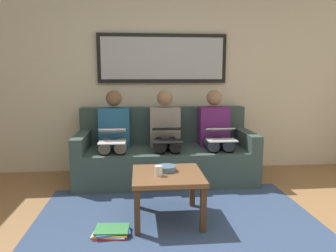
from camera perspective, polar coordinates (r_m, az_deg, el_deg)
The scene contains 14 objects.
wall_rear at distance 4.50m, azimuth -1.07°, elevation 8.72°, with size 6.00×0.12×2.60m, color beige.
area_rug at distance 3.06m, azimuth 1.54°, elevation -16.50°, with size 2.60×1.80×0.01m, color #33476B.
couch at distance 4.15m, azimuth -0.54°, elevation -5.10°, with size 2.20×0.90×0.90m.
framed_mirror at distance 4.42m, azimuth -0.99°, elevation 11.96°, with size 1.75×0.05×0.66m.
coffee_table at distance 2.96m, azimuth -0.08°, elevation -9.63°, with size 0.64×0.64×0.44m.
cup at distance 2.86m, azimuth -1.71°, elevation -7.99°, with size 0.07×0.07×0.09m, color silver.
bowl at distance 3.00m, azimuth -0.30°, elevation -7.57°, with size 0.19×0.19×0.05m, color slate.
person_left at distance 4.12m, azimuth 8.45°, elevation -1.06°, with size 0.38×0.58×1.14m.
laptop_silver at distance 3.88m, azimuth 9.31°, elevation -1.45°, with size 0.35×0.34×0.15m.
person_middle at distance 4.02m, azimuth -0.46°, elevation -1.22°, with size 0.38×0.58×1.14m.
laptop_black at distance 3.78m, azimuth -0.16°, elevation -1.48°, with size 0.34×0.38×0.16m.
person_right at distance 4.01m, azimuth -9.60°, elevation -1.35°, with size 0.38×0.58×1.14m.
laptop_white at distance 3.78m, azimuth -9.87°, elevation -1.73°, with size 0.31×0.36×0.16m.
magazine_stack at distance 2.85m, azimuth -10.04°, elevation -18.03°, with size 0.33×0.24×0.05m.
Camera 1 is at (0.33, 1.89, 1.32)m, focal length 34.17 mm.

